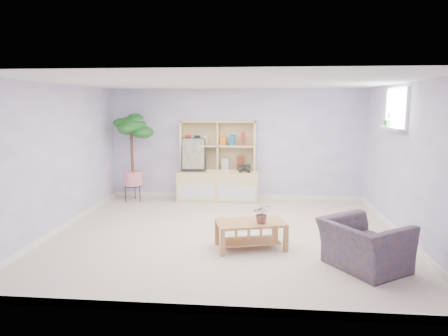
# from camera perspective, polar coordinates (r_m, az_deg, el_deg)

# --- Properties ---
(floor) EXTENTS (5.50, 5.00, 0.01)m
(floor) POSITION_cam_1_polar(r_m,az_deg,el_deg) (6.53, 0.33, -9.40)
(floor) COLOR tan
(floor) RESTS_ON ground
(ceiling) EXTENTS (5.50, 5.00, 0.01)m
(ceiling) POSITION_cam_1_polar(r_m,az_deg,el_deg) (6.20, 0.35, 12.15)
(ceiling) COLOR white
(ceiling) RESTS_ON walls
(walls) EXTENTS (5.51, 5.01, 2.40)m
(walls) POSITION_cam_1_polar(r_m,az_deg,el_deg) (6.25, 0.34, 1.09)
(walls) COLOR #B0A6D4
(walls) RESTS_ON floor
(baseboard) EXTENTS (5.50, 5.00, 0.10)m
(baseboard) POSITION_cam_1_polar(r_m,az_deg,el_deg) (6.51, 0.33, -8.98)
(baseboard) COLOR white
(baseboard) RESTS_ON floor
(window) EXTENTS (0.10, 0.98, 0.68)m
(window) POSITION_cam_1_polar(r_m,az_deg,el_deg) (7.12, 23.49, 7.79)
(window) COLOR white
(window) RESTS_ON walls
(window_sill) EXTENTS (0.14, 1.00, 0.04)m
(window_sill) POSITION_cam_1_polar(r_m,az_deg,el_deg) (7.11, 22.87, 5.24)
(window_sill) COLOR white
(window_sill) RESTS_ON walls
(storage_unit) EXTENTS (1.72, 0.58, 1.72)m
(storage_unit) POSITION_cam_1_polar(r_m,az_deg,el_deg) (8.54, -0.91, 0.97)
(storage_unit) COLOR #DDBB66
(storage_unit) RESTS_ON floor
(poster) EXTENTS (0.53, 0.16, 0.72)m
(poster) POSITION_cam_1_polar(r_m,az_deg,el_deg) (8.53, -4.38, 1.92)
(poster) COLOR yellow
(poster) RESTS_ON storage_unit
(toy_truck) EXTENTS (0.33, 0.23, 0.18)m
(toy_truck) POSITION_cam_1_polar(r_m,az_deg,el_deg) (8.45, 2.99, 0.00)
(toy_truck) COLOR black
(toy_truck) RESTS_ON storage_unit
(coffee_table) EXTENTS (1.08, 0.77, 0.40)m
(coffee_table) POSITION_cam_1_polar(r_m,az_deg,el_deg) (5.87, 3.81, -9.51)
(coffee_table) COLOR #B37A48
(coffee_table) RESTS_ON floor
(table_plant) EXTENTS (0.26, 0.23, 0.28)m
(table_plant) POSITION_cam_1_polar(r_m,az_deg,el_deg) (5.72, 5.45, -6.49)
(table_plant) COLOR #296E33
(table_plant) RESTS_ON coffee_table
(floor_tree) EXTENTS (0.91, 0.91, 1.88)m
(floor_tree) POSITION_cam_1_polar(r_m,az_deg,el_deg) (8.73, -12.98, 1.44)
(floor_tree) COLOR #215B21
(floor_tree) RESTS_ON floor
(armchair) EXTENTS (1.22, 1.26, 0.71)m
(armchair) POSITION_cam_1_polar(r_m,az_deg,el_deg) (5.43, 19.40, -9.89)
(armchair) COLOR navy
(armchair) RESTS_ON floor
(sill_plant) EXTENTS (0.16, 0.15, 0.24)m
(sill_plant) POSITION_cam_1_polar(r_m,az_deg,el_deg) (7.32, 22.39, 6.47)
(sill_plant) COLOR #215B21
(sill_plant) RESTS_ON window_sill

